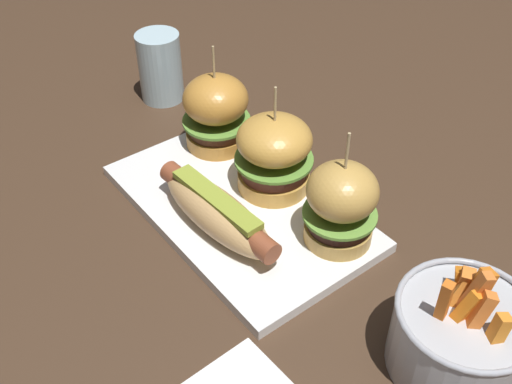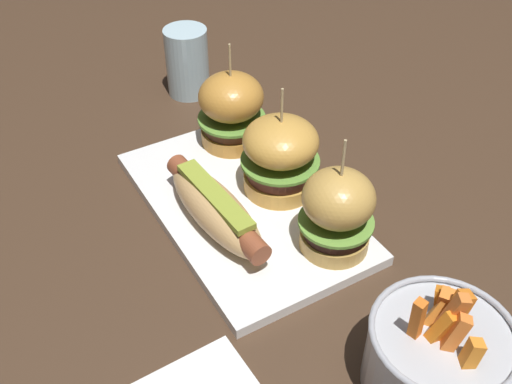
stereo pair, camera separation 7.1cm
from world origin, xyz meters
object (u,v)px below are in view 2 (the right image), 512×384
(platter_main, at_px, (242,205))
(fries_bucket, at_px, (437,357))
(hot_dog, at_px, (215,208))
(slider_left, at_px, (231,109))
(slider_center, at_px, (282,157))
(slider_right, at_px, (337,211))
(water_glass, at_px, (187,62))

(platter_main, xyz_separation_m, fries_bucket, (0.31, 0.03, 0.04))
(hot_dog, bearing_deg, slider_left, 145.08)
(hot_dog, bearing_deg, slider_center, 99.14)
(platter_main, xyz_separation_m, slider_left, (-0.12, 0.05, 0.06))
(slider_right, bearing_deg, fries_bucket, -6.62)
(hot_dog, relative_size, slider_left, 1.31)
(fries_bucket, bearing_deg, water_glass, 176.77)
(slider_center, bearing_deg, slider_right, -0.55)
(slider_center, relative_size, slider_right, 0.98)
(water_glass, bearing_deg, platter_main, -12.61)
(hot_dog, height_order, slider_left, slider_left)
(platter_main, bearing_deg, slider_left, 156.94)
(platter_main, distance_m, hot_dog, 0.06)
(water_glass, bearing_deg, hot_dog, -19.79)
(slider_left, relative_size, slider_right, 1.00)
(slider_left, xyz_separation_m, slider_center, (0.12, 0.00, -0.00))
(platter_main, height_order, water_glass, water_glass)
(hot_dog, distance_m, slider_left, 0.17)
(slider_left, relative_size, water_glass, 1.38)
(platter_main, height_order, hot_dog, hot_dog)
(slider_left, bearing_deg, hot_dog, -34.92)
(hot_dog, height_order, slider_right, slider_right)
(slider_right, distance_m, water_glass, 0.41)
(hot_dog, height_order, fries_bucket, fries_bucket)
(fries_bucket, xyz_separation_m, water_glass, (-0.60, 0.03, 0.01))
(platter_main, height_order, slider_right, slider_right)
(slider_right, xyz_separation_m, water_glass, (-0.41, 0.01, -0.01))
(slider_center, height_order, water_glass, slider_center)
(slider_left, height_order, slider_center, slider_left)
(slider_right, bearing_deg, slider_center, 179.45)
(water_glass, bearing_deg, slider_left, -4.72)
(slider_center, height_order, fries_bucket, slider_center)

